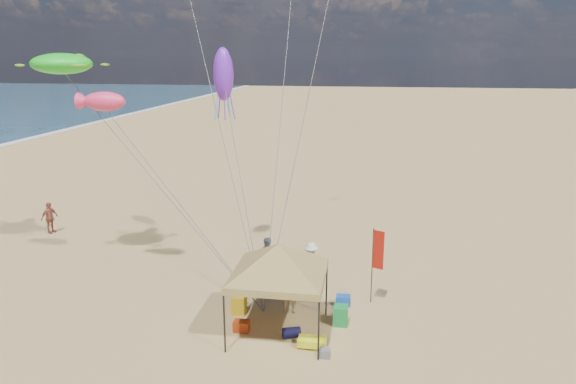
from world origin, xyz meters
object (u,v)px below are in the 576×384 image
Objects in this scene: canopy_tent at (279,247)px; person_near_b at (269,258)px; chair_yellow at (239,304)px; person_near_a at (289,289)px; person_near_c at (311,262)px; chair_green at (341,315)px; person_far_a at (50,218)px; cooler_red at (242,326)px; beach_cart at (312,342)px; feather_flag at (377,254)px; cooler_blue at (343,300)px.

canopy_tent is 3.41× the size of person_near_b.
chair_yellow is 0.38× the size of person_near_a.
person_near_c is (2.27, 3.17, 0.52)m from chair_yellow.
person_far_a is (-15.94, 7.42, 0.49)m from chair_green.
cooler_red is 4.69m from person_near_b.
cooler_red is at bearing 165.61° from beach_cart.
feather_flag is 4.29× the size of chair_green.
feather_flag is 4.95m from person_near_b.
cooler_blue is (-1.18, -0.32, -1.82)m from feather_flag.
cooler_blue is 0.31× the size of person_near_c.
person_far_a is at bearing 159.70° from cooler_blue.
cooler_red is 0.77× the size of chair_green.
person_near_c is at bearing -29.18° from person_near_b.
feather_flag is 1.69× the size of person_near_b.
feather_flag is at bearing 15.21° from cooler_blue.
person_near_b is at bearing 89.63° from cooler_red.
canopy_tent reaches higher than beach_cart.
cooler_blue is at bearing -160.75° from person_near_a.
beach_cart is (-2.00, -3.52, -1.81)m from feather_flag.
chair_green is 0.41× the size of person_far_a.
canopy_tent is 8.64× the size of chair_yellow.
cooler_blue is at bearing 75.66° from beach_cart.
person_near_a reaches higher than cooler_red.
chair_yellow is at bearing -101.17° from person_far_a.
feather_flag is at bearing -164.25° from person_near_a.
person_near_b reaches higher than person_near_c.
person_near_c is at bearing -105.02° from person_near_a.
chair_yellow reaches higher than cooler_red.
person_near_a is (1.39, 1.65, 0.73)m from cooler_red.
chair_yellow is 3.43m from person_near_b.
chair_green is at bearing 63.87° from beach_cart.
chair_yellow reaches higher than cooler_blue.
canopy_tent is 6.72× the size of beach_cart.
person_far_a is (-15.12, 9.09, 0.64)m from beach_cart.
person_near_c reaches higher than person_far_a.
chair_green is (3.34, 1.02, 0.16)m from cooler_red.
person_far_a is at bearing 139.91° from person_near_b.
person_near_a is 1.09× the size of person_far_a.
feather_flag is at bearing 32.43° from cooler_red.
person_near_a is 15.56m from person_far_a.
cooler_blue is at bearing 37.40° from cooler_red.
canopy_tent is at bearing -156.48° from chair_green.
person_near_c reaches higher than chair_green.
canopy_tent is at bearing 5.89° from cooler_red.
chair_green is at bearing 17.07° from cooler_red.
cooler_blue is at bearing 90.09° from chair_green.
feather_flag reaches higher than beach_cart.
beach_cart is 5.88m from person_near_b.
cooler_blue is 3.96m from chair_yellow.
chair_yellow is (-3.74, -1.28, 0.16)m from cooler_blue.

